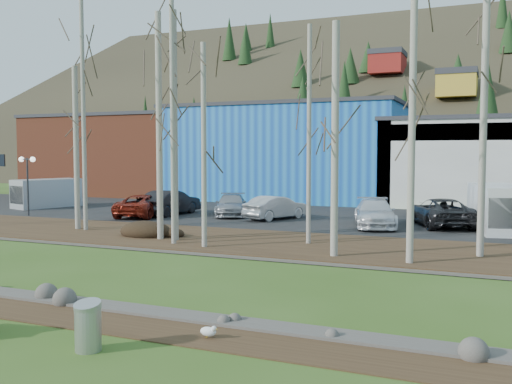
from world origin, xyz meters
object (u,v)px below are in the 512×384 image
at_px(car_5, 375,213).
at_px(car_3, 276,207).
at_px(van_white, 500,209).
at_px(seagull, 209,331).
at_px(car_0, 170,203).
at_px(litter_bin, 88,328).
at_px(car_2, 231,205).
at_px(street_lamp, 27,169).
at_px(van_grey, 44,193).
at_px(car_1, 145,206).
at_px(car_4, 440,212).

bearing_deg(car_5, car_3, 154.48).
bearing_deg(van_white, car_5, 173.09).
relative_size(seagull, car_0, 0.10).
height_order(litter_bin, van_white, van_white).
xyz_separation_m(seagull, car_2, (-9.70, 21.63, 0.64)).
xyz_separation_m(street_lamp, van_white, (27.74, 3.71, -1.78)).
bearing_deg(car_0, litter_bin, 121.61).
height_order(car_3, van_white, van_white).
relative_size(van_white, van_grey, 1.13).
distance_m(car_0, car_1, 1.77).
bearing_deg(van_white, car_4, 148.47).
xyz_separation_m(litter_bin, car_1, (-12.48, 20.64, 0.35)).
relative_size(street_lamp, van_grey, 0.74).
height_order(car_0, van_white, van_white).
bearing_deg(car_0, car_1, 62.01).
relative_size(car_1, van_grey, 0.98).
bearing_deg(car_2, car_1, -173.69).
height_order(van_white, van_grey, van_white).
bearing_deg(van_grey, car_5, 13.51).
height_order(litter_bin, car_4, car_4).
height_order(seagull, car_2, car_2).
height_order(car_0, car_4, car_0).
xyz_separation_m(car_1, car_4, (17.56, 2.37, 0.07)).
xyz_separation_m(car_4, car_5, (-3.26, -1.63, -0.02)).
relative_size(car_3, car_5, 0.84).
bearing_deg(car_4, car_0, -19.25).
xyz_separation_m(seagull, car_0, (-13.54, 20.51, 0.75)).
height_order(car_2, van_grey, van_grey).
distance_m(seagull, car_1, 23.91).
distance_m(seagull, van_grey, 32.56).
xyz_separation_m(seagull, car_5, (-0.18, 19.76, 0.70)).
xyz_separation_m(car_2, car_4, (12.78, -0.25, 0.09)).
height_order(car_1, car_4, car_4).
distance_m(car_1, car_5, 14.32).
height_order(seagull, van_white, van_white).
bearing_deg(car_3, street_lamp, 39.02).
relative_size(street_lamp, car_1, 0.75).
bearing_deg(street_lamp, van_white, 15.84).
distance_m(street_lamp, car_1, 7.91).
bearing_deg(van_grey, car_2, 18.49).
xyz_separation_m(litter_bin, car_0, (-11.54, 22.14, 0.46)).
distance_m(car_3, van_grey, 18.31).
distance_m(street_lamp, van_white, 28.04).
relative_size(seagull, van_grey, 0.09).
bearing_deg(seagull, car_0, 133.90).
bearing_deg(car_1, car_5, 173.81).
xyz_separation_m(street_lamp, car_0, (8.14, 3.87, -2.16)).
bearing_deg(seagull, van_grey, 149.75).
bearing_deg(car_0, van_grey, 0.37).
distance_m(seagull, van_white, 21.26).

